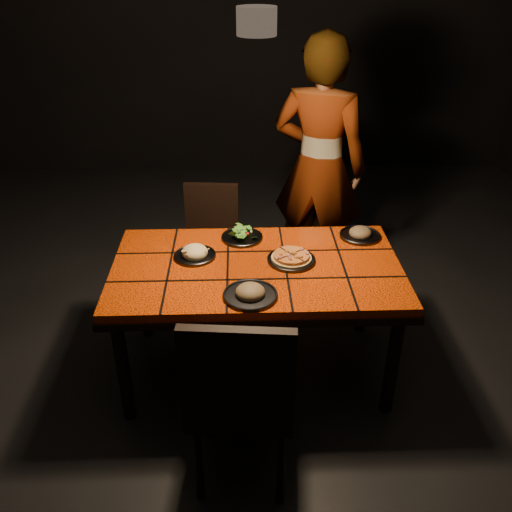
{
  "coord_description": "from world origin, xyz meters",
  "views": [
    {
      "loc": [
        -0.09,
        -2.57,
        2.3
      ],
      "look_at": [
        -0.0,
        -0.02,
        0.82
      ],
      "focal_mm": 38.0,
      "sensor_mm": 36.0,
      "label": 1
    }
  ],
  "objects_px": {
    "chair_near": "(240,393)",
    "plate_pasta": "(195,254)",
    "chair_far_right": "(324,226)",
    "chair_far_left": "(211,236)",
    "diner": "(319,167)",
    "plate_pizza": "(291,258)",
    "dining_table": "(257,277)"
  },
  "relations": [
    {
      "from": "chair_near",
      "to": "chair_far_right",
      "type": "relative_size",
      "value": 1.24
    },
    {
      "from": "chair_near",
      "to": "chair_far_right",
      "type": "height_order",
      "value": "chair_near"
    },
    {
      "from": "chair_near",
      "to": "chair_far_right",
      "type": "xyz_separation_m",
      "value": [
        0.64,
        1.83,
        -0.11
      ]
    },
    {
      "from": "chair_far_left",
      "to": "plate_pasta",
      "type": "distance_m",
      "value": 0.8
    },
    {
      "from": "diner",
      "to": "plate_pizza",
      "type": "distance_m",
      "value": 1.05
    },
    {
      "from": "diner",
      "to": "plate_pasta",
      "type": "bearing_deg",
      "value": 71.51
    },
    {
      "from": "chair_far_right",
      "to": "plate_pizza",
      "type": "xyz_separation_m",
      "value": [
        -0.34,
        -0.97,
        0.29
      ]
    },
    {
      "from": "chair_near",
      "to": "diner",
      "type": "distance_m",
      "value": 1.98
    },
    {
      "from": "dining_table",
      "to": "chair_far_right",
      "type": "bearing_deg",
      "value": 61.8
    },
    {
      "from": "chair_far_left",
      "to": "plate_pizza",
      "type": "distance_m",
      "value": 0.99
    },
    {
      "from": "dining_table",
      "to": "diner",
      "type": "bearing_deg",
      "value": 65.14
    },
    {
      "from": "chair_near",
      "to": "plate_pasta",
      "type": "bearing_deg",
      "value": -69.7
    },
    {
      "from": "chair_near",
      "to": "diner",
      "type": "height_order",
      "value": "diner"
    },
    {
      "from": "plate_pizza",
      "to": "chair_far_left",
      "type": "bearing_deg",
      "value": 121.04
    },
    {
      "from": "diner",
      "to": "plate_pasta",
      "type": "height_order",
      "value": "diner"
    },
    {
      "from": "chair_far_left",
      "to": "chair_far_right",
      "type": "relative_size",
      "value": 1.02
    },
    {
      "from": "chair_near",
      "to": "chair_far_left",
      "type": "height_order",
      "value": "chair_near"
    },
    {
      "from": "chair_far_left",
      "to": "diner",
      "type": "bearing_deg",
      "value": 18.45
    },
    {
      "from": "dining_table",
      "to": "chair_far_right",
      "type": "height_order",
      "value": "chair_far_right"
    },
    {
      "from": "chair_far_right",
      "to": "plate_pasta",
      "type": "relative_size",
      "value": 3.49
    },
    {
      "from": "chair_far_left",
      "to": "diner",
      "type": "relative_size",
      "value": 0.46
    },
    {
      "from": "chair_near",
      "to": "diner",
      "type": "relative_size",
      "value": 0.56
    },
    {
      "from": "plate_pizza",
      "to": "plate_pasta",
      "type": "height_order",
      "value": "plate_pasta"
    },
    {
      "from": "chair_far_left",
      "to": "plate_pizza",
      "type": "xyz_separation_m",
      "value": [
        0.49,
        -0.82,
        0.28
      ]
    },
    {
      "from": "diner",
      "to": "plate_pizza",
      "type": "relative_size",
      "value": 5.83
    },
    {
      "from": "chair_near",
      "to": "plate_pizza",
      "type": "xyz_separation_m",
      "value": [
        0.3,
        0.86,
        0.18
      ]
    },
    {
      "from": "dining_table",
      "to": "chair_near",
      "type": "relative_size",
      "value": 1.57
    },
    {
      "from": "plate_pasta",
      "to": "chair_far_left",
      "type": "bearing_deg",
      "value": 86.01
    },
    {
      "from": "chair_far_left",
      "to": "diner",
      "type": "height_order",
      "value": "diner"
    },
    {
      "from": "chair_far_left",
      "to": "chair_far_right",
      "type": "height_order",
      "value": "chair_far_left"
    },
    {
      "from": "dining_table",
      "to": "chair_far_right",
      "type": "xyz_separation_m",
      "value": [
        0.54,
        1.0,
        -0.19
      ]
    },
    {
      "from": "plate_pizza",
      "to": "plate_pasta",
      "type": "distance_m",
      "value": 0.55
    }
  ]
}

